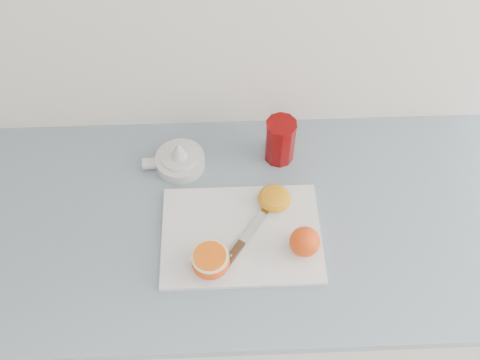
# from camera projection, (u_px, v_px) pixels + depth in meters

# --- Properties ---
(counter) EXTENTS (2.38, 0.64, 0.89)m
(counter) POSITION_uv_depth(u_px,v_px,m) (243.00, 292.00, 1.63)
(counter) COLOR silver
(counter) RESTS_ON ground
(cutting_board) EXTENTS (0.37, 0.26, 0.01)m
(cutting_board) POSITION_uv_depth(u_px,v_px,m) (241.00, 235.00, 1.23)
(cutting_board) COLOR silver
(cutting_board) RESTS_ON counter
(whole_orange) EXTENTS (0.07, 0.07, 0.07)m
(whole_orange) POSITION_uv_depth(u_px,v_px,m) (305.00, 242.00, 1.17)
(whole_orange) COLOR #F3500F
(whole_orange) RESTS_ON cutting_board
(half_orange) EXTENTS (0.08, 0.08, 0.05)m
(half_orange) POSITION_uv_depth(u_px,v_px,m) (210.00, 261.00, 1.16)
(half_orange) COLOR #F3500F
(half_orange) RESTS_ON cutting_board
(squeezed_shell) EXTENTS (0.08, 0.08, 0.03)m
(squeezed_shell) POSITION_uv_depth(u_px,v_px,m) (275.00, 198.00, 1.26)
(squeezed_shell) COLOR orange
(squeezed_shell) RESTS_ON cutting_board
(paring_knife) EXTENTS (0.13, 0.18, 0.01)m
(paring_knife) POSITION_uv_depth(u_px,v_px,m) (236.00, 251.00, 1.19)
(paring_knife) COLOR #452214
(paring_knife) RESTS_ON cutting_board
(citrus_juicer) EXTENTS (0.16, 0.12, 0.08)m
(citrus_juicer) POSITION_uv_depth(u_px,v_px,m) (179.00, 159.00, 1.34)
(citrus_juicer) COLOR silver
(citrus_juicer) RESTS_ON counter
(red_tumbler) EXTENTS (0.08, 0.08, 0.13)m
(red_tumbler) POSITION_uv_depth(u_px,v_px,m) (280.00, 142.00, 1.32)
(red_tumbler) COLOR #700203
(red_tumbler) RESTS_ON counter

